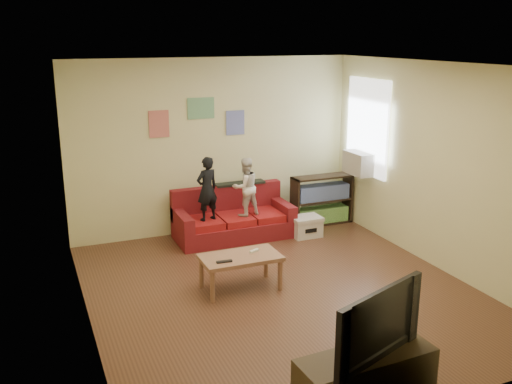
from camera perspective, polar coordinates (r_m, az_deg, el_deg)
name	(u,v)px	position (r m, az deg, el deg)	size (l,w,h in m)	color
room_shell	(282,184)	(6.61, 2.66, 0.80)	(4.52, 5.02, 2.72)	brown
sofa	(233,220)	(8.79, -2.34, -2.83)	(1.78, 0.82, 0.78)	maroon
child_a	(207,189)	(8.34, -4.92, 0.32)	(0.35, 0.23, 0.95)	black
child_b	(245,187)	(8.54, -1.08, 0.51)	(0.43, 0.34, 0.89)	white
coffee_table	(240,260)	(6.97, -1.56, -6.86)	(0.96, 0.53, 0.43)	#9B6C53
remote	(224,262)	(6.76, -3.19, -6.95)	(0.19, 0.05, 0.02)	black
game_controller	(254,251)	(7.06, -0.19, -5.91)	(0.13, 0.04, 0.03)	silver
bookshelf	(321,202)	(9.41, 6.56, -1.04)	(1.01, 0.30, 0.81)	black
window	(367,127)	(9.03, 11.08, 6.39)	(0.04, 1.08, 1.48)	white
ac_unit	(359,163)	(9.07, 10.26, 2.86)	(0.28, 0.55, 0.35)	#B7B2A3
artwork_left	(159,124)	(8.57, -9.68, 6.72)	(0.30, 0.01, 0.40)	#D87266
artwork_center	(201,108)	(8.71, -5.53, 8.34)	(0.42, 0.01, 0.32)	#72B27F
artwork_right	(235,123)	(8.92, -2.09, 6.94)	(0.30, 0.01, 0.38)	#727FCC
file_box	(306,226)	(8.86, 5.02, -3.43)	(0.46, 0.35, 0.32)	silver
tv_stand	(365,378)	(5.13, 10.88, -17.84)	(1.22, 0.41, 0.46)	#3B2E1A
television	(369,321)	(4.86, 11.21, -12.51)	(1.08, 0.14, 0.62)	black
tissue	(273,257)	(7.96, 1.68, -6.47)	(0.09, 0.09, 0.09)	silver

